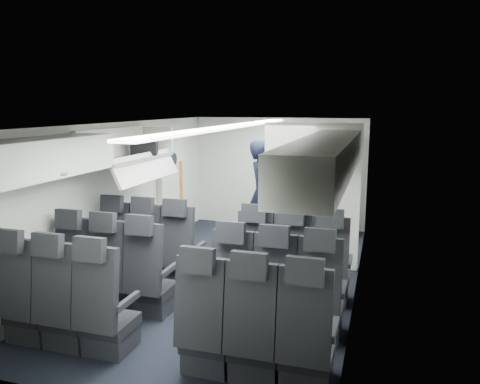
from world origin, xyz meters
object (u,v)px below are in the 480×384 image
Objects in this scene: seat_row_front at (219,261)px; boarding_door at (171,187)px; seat_row_rear at (154,322)px; seat_row_mid at (192,287)px; carry_on_bag at (145,148)px; flight_attendant at (262,194)px; galley_unit at (325,183)px.

boarding_door is at bearing 128.16° from seat_row_front.
seat_row_front is 1.80m from seat_row_rear.
seat_row_front is 2.71m from boarding_door.
carry_on_bag is (-1.35, 1.53, 1.38)m from seat_row_mid.
boarding_door is 1.68m from flight_attendant.
seat_row_front is 1.82× the size of flight_attendant.
carry_on_bag is at bearing -131.28° from galley_unit.
boarding_door reaches higher than seat_row_mid.
seat_row_mid is at bearing -67.01° from carry_on_bag.
galley_unit is at bearing 77.12° from seat_row_mid.
carry_on_bag reaches higher than boarding_door.
seat_row_front is 3.43m from galley_unit.
boarding_door is 1.02× the size of flight_attendant.
galley_unit is 1.02× the size of boarding_door.
seat_row_rear is 1.79× the size of boarding_door.
flight_attendant reaches higher than seat_row_front.
carry_on_bag is at bearing 131.52° from seat_row_mid.
seat_row_rear is 9.08× the size of carry_on_bag.
galley_unit reaches higher than flight_attendant.
seat_row_rear is (0.00, -1.80, 0.00)m from seat_row_front.
seat_row_mid is 1.00× the size of seat_row_rear.
seat_row_rear is at bearing -67.13° from boarding_door.
galley_unit is 3.59m from carry_on_bag.
seat_row_rear is 5.17m from galley_unit.
carry_on_bag is at bearing 119.18° from flight_attendant.
seat_row_front is 1.75× the size of galley_unit.
galley_unit reaches higher than seat_row_mid.
boarding_door is at bearing 118.77° from seat_row_mid.
flight_attendant is (0.04, 3.86, 0.51)m from seat_row_rear.
boarding_door is at bearing 112.87° from seat_row_rear.
galley_unit is at bearing 24.28° from boarding_door.
boarding_door is (-1.64, 2.09, 0.55)m from seat_row_front.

